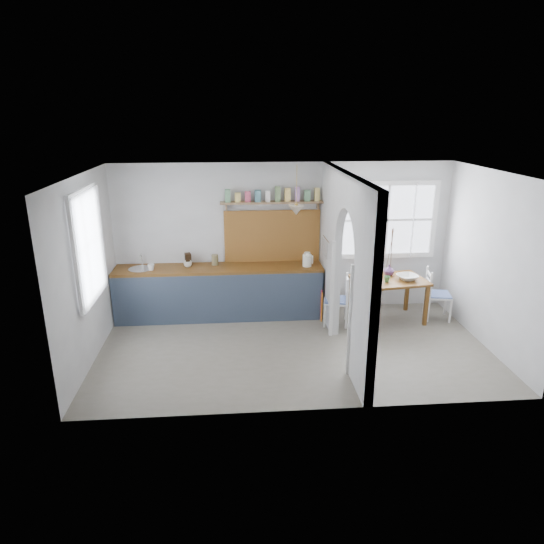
{
  "coord_description": "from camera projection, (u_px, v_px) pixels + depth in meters",
  "views": [
    {
      "loc": [
        -0.86,
        -6.53,
        3.38
      ],
      "look_at": [
        -0.3,
        0.45,
        1.07
      ],
      "focal_mm": 32.0,
      "sensor_mm": 36.0,
      "label": 1
    }
  ],
  "objects": [
    {
      "name": "walls",
      "position": [
        295.0,
        266.0,
        6.89
      ],
      "size": [
        5.81,
        3.21,
        2.6
      ],
      "color": "#B8B8B8",
      "rests_on": "floor"
    },
    {
      "name": "plate",
      "position": [
        367.0,
        281.0,
        7.97
      ],
      "size": [
        0.2,
        0.2,
        0.01
      ],
      "primitive_type": "cylinder",
      "rotation": [
        0.0,
        0.0,
        -0.39
      ],
      "color": "#362F2F",
      "rests_on": "dining_table"
    },
    {
      "name": "chair_left",
      "position": [
        336.0,
        300.0,
        8.02
      ],
      "size": [
        0.46,
        0.46,
        0.85
      ],
      "primitive_type": null,
      "rotation": [
        0.0,
        0.0,
        -1.77
      ],
      "color": "white",
      "rests_on": "floor"
    },
    {
      "name": "mug_a",
      "position": [
        151.0,
        267.0,
        7.98
      ],
      "size": [
        0.11,
        0.11,
        0.1
      ],
      "primitive_type": "imported",
      "rotation": [
        0.0,
        0.0,
        0.02
      ],
      "color": "white",
      "rests_on": "counter"
    },
    {
      "name": "backsplash",
      "position": [
        272.0,
        236.0,
        8.35
      ],
      "size": [
        1.65,
        0.03,
        0.9
      ],
      "primitive_type": "cube",
      "color": "#9D6423",
      "rests_on": "walls"
    },
    {
      "name": "bowl",
      "position": [
        407.0,
        277.0,
        8.03
      ],
      "size": [
        0.4,
        0.4,
        0.08
      ],
      "primitive_type": "imported",
      "rotation": [
        0.0,
        0.0,
        0.24
      ],
      "color": "silver",
      "rests_on": "dining_table"
    },
    {
      "name": "vase",
      "position": [
        389.0,
        270.0,
        8.22
      ],
      "size": [
        0.23,
        0.23,
        0.19
      ],
      "primitive_type": "imported",
      "rotation": [
        0.0,
        0.0,
        -0.32
      ],
      "color": "#4B2B55",
      "rests_on": "dining_table"
    },
    {
      "name": "partition",
      "position": [
        343.0,
        254.0,
        6.95
      ],
      "size": [
        0.12,
        3.2,
        2.6
      ],
      "color": "#B8B8B8",
      "rests_on": "floor"
    },
    {
      "name": "jar",
      "position": [
        215.0,
        260.0,
        8.25
      ],
      "size": [
        0.13,
        0.13,
        0.18
      ],
      "primitive_type": "cylinder",
      "rotation": [
        0.0,
        0.0,
        -0.16
      ],
      "color": "olive",
      "rests_on": "counter"
    },
    {
      "name": "towel_orange",
      "position": [
        322.0,
        308.0,
        8.16
      ],
      "size": [
        0.02,
        0.03,
        0.55
      ],
      "primitive_type": "cube",
      "color": "orange",
      "rests_on": "counter"
    },
    {
      "name": "kettle",
      "position": [
        307.0,
        259.0,
        8.17
      ],
      "size": [
        0.22,
        0.19,
        0.24
      ],
      "primitive_type": null,
      "rotation": [
        0.0,
        0.0,
        0.14
      ],
      "color": "white",
      "rests_on": "counter"
    },
    {
      "name": "pendant_lamp",
      "position": [
        296.0,
        210.0,
        7.81
      ],
      "size": [
        0.26,
        0.26,
        0.16
      ],
      "primitive_type": "cone",
      "color": "beige",
      "rests_on": "ceiling"
    },
    {
      "name": "knife_block",
      "position": [
        188.0,
        259.0,
        8.23
      ],
      "size": [
        0.12,
        0.15,
        0.21
      ],
      "primitive_type": "cube",
      "rotation": [
        0.0,
        0.0,
        0.25
      ],
      "color": "black",
      "rests_on": "counter"
    },
    {
      "name": "floor",
      "position": [
        294.0,
        348.0,
        7.3
      ],
      "size": [
        5.8,
        3.2,
        0.01
      ],
      "primitive_type": "cube",
      "color": "slate",
      "rests_on": "ground"
    },
    {
      "name": "dining_table",
      "position": [
        388.0,
        300.0,
        8.18
      ],
      "size": [
        1.27,
        0.94,
        0.74
      ],
      "primitive_type": null,
      "rotation": [
        0.0,
        0.0,
        0.13
      ],
      "color": "brown",
      "rests_on": "floor"
    },
    {
      "name": "shelf",
      "position": [
        273.0,
        199.0,
        8.07
      ],
      "size": [
        1.75,
        0.2,
        0.21
      ],
      "color": "#816748",
      "rests_on": "walls"
    },
    {
      "name": "chair_right",
      "position": [
        438.0,
        294.0,
        8.23
      ],
      "size": [
        0.47,
        0.47,
        0.88
      ],
      "primitive_type": null,
      "rotation": [
        0.0,
        0.0,
        1.38
      ],
      "color": "white",
      "rests_on": "floor"
    },
    {
      "name": "towel_magenta",
      "position": [
        321.0,
        305.0,
        8.19
      ],
      "size": [
        0.02,
        0.03,
        0.54
      ],
      "primitive_type": "cube",
      "color": "#C4365F",
      "rests_on": "counter"
    },
    {
      "name": "mug_b",
      "position": [
        188.0,
        264.0,
        8.15
      ],
      "size": [
        0.14,
        0.14,
        0.11
      ],
      "primitive_type": "imported",
      "rotation": [
        0.0,
        0.0,
        0.05
      ],
      "color": "silver",
      "rests_on": "counter"
    },
    {
      "name": "nook_window",
      "position": [
        387.0,
        220.0,
        8.41
      ],
      "size": [
        1.76,
        0.1,
        1.3
      ],
      "primitive_type": null,
      "color": "white",
      "rests_on": "walls"
    },
    {
      "name": "utensil_rail",
      "position": [
        326.0,
        239.0,
        7.74
      ],
      "size": [
        0.02,
        0.5,
        0.02
      ],
      "primitive_type": "cylinder",
      "rotation": [
        1.57,
        0.0,
        0.0
      ],
      "color": "silver",
      "rests_on": "partition"
    },
    {
      "name": "table_cup",
      "position": [
        387.0,
        279.0,
        7.92
      ],
      "size": [
        0.14,
        0.14,
        0.1
      ],
      "primitive_type": "imported",
      "rotation": [
        0.0,
        0.0,
        0.38
      ],
      "color": "#46763F",
      "rests_on": "dining_table"
    },
    {
      "name": "counter",
      "position": [
        220.0,
        291.0,
        8.33
      ],
      "size": [
        3.5,
        0.6,
        0.9
      ],
      "color": "brown",
      "rests_on": "floor"
    },
    {
      "name": "ceiling",
      "position": [
        297.0,
        173.0,
        6.49
      ],
      "size": [
        5.8,
        3.2,
        0.01
      ],
      "primitive_type": "cube",
      "color": "#B8B8B8",
      "rests_on": "walls"
    },
    {
      "name": "sink",
      "position": [
        141.0,
        269.0,
        8.07
      ],
      "size": [
        0.4,
        0.4,
        0.02
      ],
      "primitive_type": "cylinder",
      "color": "silver",
      "rests_on": "counter"
    },
    {
      "name": "kitchen_window",
      "position": [
        86.0,
        246.0,
        6.57
      ],
      "size": [
        0.1,
        1.16,
        1.5
      ],
      "primitive_type": null,
      "color": "white",
      "rests_on": "walls"
    }
  ]
}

